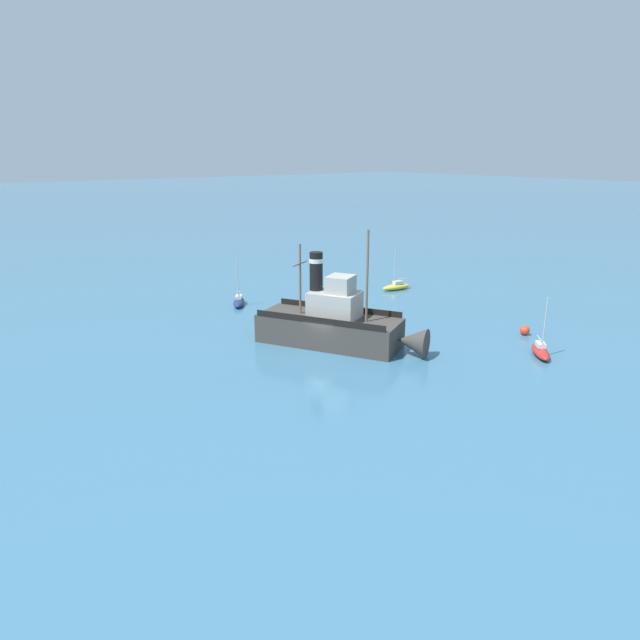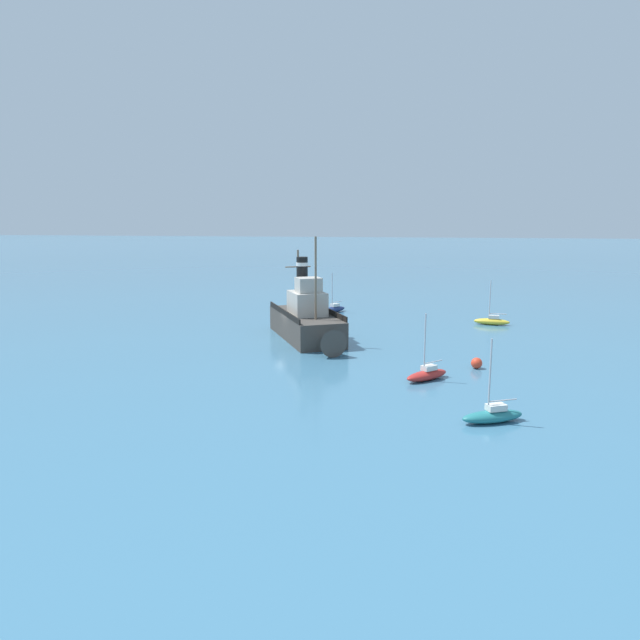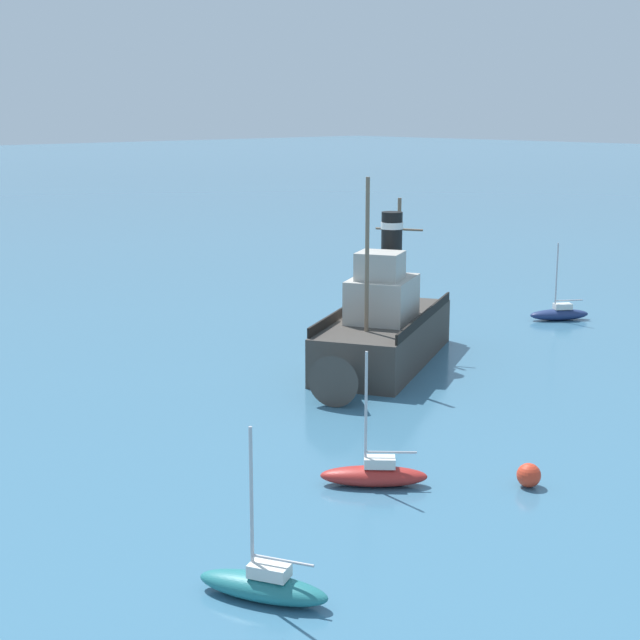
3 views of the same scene
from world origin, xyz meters
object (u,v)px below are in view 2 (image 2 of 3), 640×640
sailboat_red (427,374)px  mooring_buoy (477,363)px  sailboat_teal (493,415)px  sailboat_yellow (492,321)px  sailboat_navy (334,309)px  old_tugboat (308,321)px

sailboat_red → mooring_buoy: size_ratio=5.69×
sailboat_teal → mooring_buoy: (-0.11, -12.05, 0.00)m
sailboat_red → sailboat_teal: same height
sailboat_yellow → sailboat_teal: same height
sailboat_yellow → sailboat_teal: bearing=83.9°
sailboat_navy → sailboat_yellow: bearing=164.1°
old_tugboat → sailboat_navy: (0.02, -16.30, -1.40)m
sailboat_red → sailboat_yellow: size_ratio=1.00×
old_tugboat → sailboat_red: bearing=132.9°
sailboat_navy → sailboat_yellow: same height
old_tugboat → sailboat_red: size_ratio=2.92×
sailboat_navy → sailboat_yellow: 19.06m
sailboat_teal → sailboat_yellow: bearing=-96.1°
old_tugboat → sailboat_teal: bearing=126.4°
old_tugboat → sailboat_teal: size_ratio=2.92×
old_tugboat → sailboat_yellow: old_tugboat is taller
old_tugboat → sailboat_red: 16.64m
sailboat_navy → sailboat_teal: (-14.99, 36.58, 0.00)m
sailboat_yellow → sailboat_teal: 31.53m
sailboat_red → sailboat_yellow: bearing=-106.8°
sailboat_red → sailboat_yellow: (-7.02, -23.22, 0.00)m
old_tugboat → mooring_buoy: bearing=151.4°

